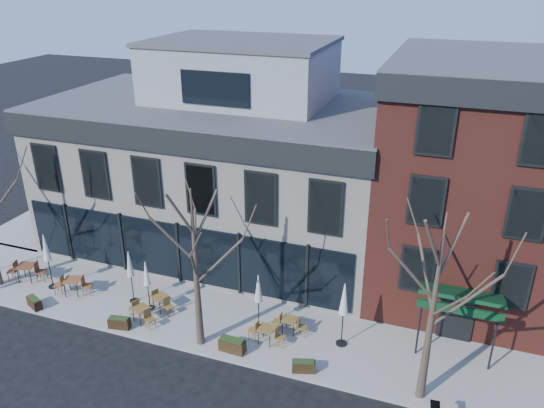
% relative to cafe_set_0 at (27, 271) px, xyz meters
% --- Properties ---
extents(ground, '(120.00, 120.00, 0.00)m').
position_rel_cafe_set_0_xyz_m(ground, '(7.41, 2.43, -0.68)').
color(ground, black).
rests_on(ground, ground).
extents(sidewalk_front, '(33.50, 4.70, 0.15)m').
position_rel_cafe_set_0_xyz_m(sidewalk_front, '(10.66, 0.28, -0.61)').
color(sidewalk_front, gray).
rests_on(sidewalk_front, ground).
extents(sidewalk_side, '(4.50, 12.00, 0.15)m').
position_rel_cafe_set_0_xyz_m(sidewalk_side, '(-3.84, 8.43, -0.61)').
color(sidewalk_side, gray).
rests_on(sidewalk_side, ground).
extents(corner_building, '(18.39, 10.39, 11.10)m').
position_rel_cafe_set_0_xyz_m(corner_building, '(7.49, 7.49, 4.04)').
color(corner_building, silver).
rests_on(corner_building, ground).
extents(red_brick_building, '(8.20, 11.78, 11.18)m').
position_rel_cafe_set_0_xyz_m(red_brick_building, '(20.41, 7.41, 4.95)').
color(red_brick_building, maroon).
rests_on(red_brick_building, ground).
extents(tree_mid, '(3.50, 3.55, 7.04)m').
position_rel_cafe_set_0_xyz_m(tree_mid, '(10.42, -1.48, 3.11)').
color(tree_mid, '#382B21').
rests_on(tree_mid, sidewalk_front).
extents(tree_right, '(3.72, 3.77, 7.48)m').
position_rel_cafe_set_0_xyz_m(tree_right, '(19.42, -1.48, 3.34)').
color(tree_right, '#382B21').
rests_on(tree_right, sidewalk_front).
extents(cafe_set_0, '(2.03, 1.03, 1.04)m').
position_rel_cafe_set_0_xyz_m(cafe_set_0, '(0.00, 0.00, 0.00)').
color(cafe_set_0, brown).
rests_on(cafe_set_0, sidewalk_front).
extents(cafe_set_1, '(1.91, 1.00, 0.98)m').
position_rel_cafe_set_0_xyz_m(cafe_set_1, '(2.99, -0.24, -0.03)').
color(cafe_set_1, brown).
rests_on(cafe_set_1, sidewalk_front).
extents(cafe_set_2, '(1.70, 1.07, 0.88)m').
position_rel_cafe_set_0_xyz_m(cafe_set_2, '(7.31, -1.04, -0.08)').
color(cafe_set_2, brown).
rests_on(cafe_set_2, sidewalk_front).
extents(cafe_set_3, '(1.62, 1.03, 0.84)m').
position_rel_cafe_set_0_xyz_m(cafe_set_3, '(7.63, 0.07, -0.10)').
color(cafe_set_3, brown).
rests_on(cafe_set_3, sidewalk_front).
extents(cafe_set_4, '(1.66, 0.71, 0.87)m').
position_rel_cafe_set_0_xyz_m(cafe_set_4, '(13.02, -0.50, -0.09)').
color(cafe_set_4, brown).
rests_on(cafe_set_4, sidewalk_front).
extents(cafe_set_5, '(1.57, 0.64, 0.82)m').
position_rel_cafe_set_0_xyz_m(cafe_set_5, '(13.72, 0.47, -0.11)').
color(cafe_set_5, brown).
rests_on(cafe_set_5, sidewalk_front).
extents(umbrella_0, '(0.47, 0.47, 2.91)m').
position_rel_cafe_set_0_xyz_m(umbrella_0, '(1.61, -0.10, 1.52)').
color(umbrella_0, black).
rests_on(umbrella_0, sidewalk_front).
extents(umbrella_1, '(0.43, 0.43, 2.68)m').
position_rel_cafe_set_0_xyz_m(umbrella_1, '(6.07, 0.19, 1.35)').
color(umbrella_1, black).
rests_on(umbrella_1, sidewalk_front).
extents(umbrella_2, '(0.39, 0.39, 2.47)m').
position_rel_cafe_set_0_xyz_m(umbrella_2, '(7.08, -0.05, 1.21)').
color(umbrella_2, black).
rests_on(umbrella_2, sidewalk_front).
extents(umbrella_3, '(0.43, 0.43, 2.69)m').
position_rel_cafe_set_0_xyz_m(umbrella_3, '(12.37, 0.27, 1.36)').
color(umbrella_3, black).
rests_on(umbrella_3, sidewalk_front).
extents(umbrella_4, '(0.47, 0.47, 2.97)m').
position_rel_cafe_set_0_xyz_m(umbrella_4, '(16.02, 0.42, 1.56)').
color(umbrella_4, black).
rests_on(umbrella_4, sidewalk_front).
extents(planter_0, '(0.97, 0.70, 0.51)m').
position_rel_cafe_set_0_xyz_m(planter_0, '(2.00, -1.77, -0.28)').
color(planter_0, black).
rests_on(planter_0, sidewalk_front).
extents(planter_1, '(0.99, 0.53, 0.53)m').
position_rel_cafe_set_0_xyz_m(planter_1, '(6.61, -1.75, -0.27)').
color(planter_1, black).
rests_on(planter_1, sidewalk_front).
extents(planter_2, '(1.11, 0.48, 0.61)m').
position_rel_cafe_set_0_xyz_m(planter_2, '(11.89, -1.52, -0.23)').
color(planter_2, '#312310').
rests_on(planter_2, sidewalk_front).
extents(planter_3, '(0.97, 0.61, 0.51)m').
position_rel_cafe_set_0_xyz_m(planter_3, '(14.99, -1.68, -0.28)').
color(planter_3, '#302210').
rests_on(planter_3, sidewalk_front).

